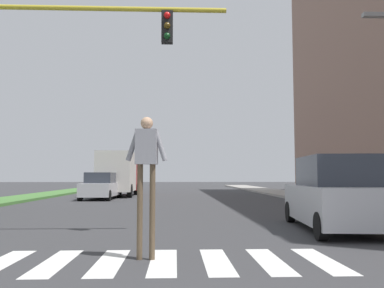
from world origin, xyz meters
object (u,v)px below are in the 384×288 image
at_px(pedestrian_performer, 146,164).
at_px(sedan_midblock, 101,187).
at_px(truck_box_delivery, 118,173).
at_px(suv_crossing, 336,195).

distance_m(pedestrian_performer, sedan_midblock, 18.91).
distance_m(pedestrian_performer, truck_box_delivery, 22.43).
height_order(suv_crossing, truck_box_delivery, truck_box_delivery).
bearing_deg(truck_box_delivery, suv_crossing, -65.62).
bearing_deg(sedan_midblock, suv_crossing, -58.92).
bearing_deg(sedan_midblock, pedestrian_performer, -77.35).
distance_m(suv_crossing, sedan_midblock, 17.33).
relative_size(sedan_midblock, truck_box_delivery, 0.74).
relative_size(pedestrian_performer, suv_crossing, 0.52).
distance_m(pedestrian_performer, suv_crossing, 6.05).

